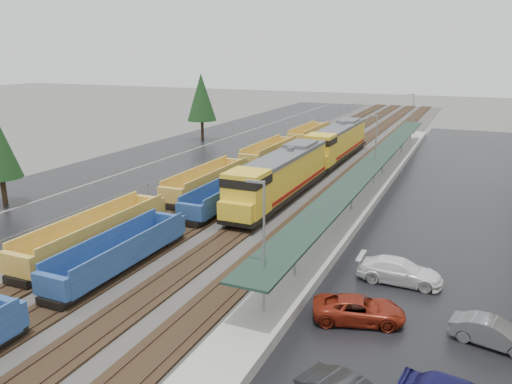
# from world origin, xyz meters

# --- Properties ---
(ballast_strip) EXTENTS (20.00, 160.00, 0.08)m
(ballast_strip) POSITION_xyz_m (0.00, 60.00, 0.04)
(ballast_strip) COLOR #302D2B
(ballast_strip) RESTS_ON ground
(trackbed) EXTENTS (14.60, 160.00, 0.22)m
(trackbed) POSITION_xyz_m (-0.00, 60.00, 0.16)
(trackbed) COLOR black
(trackbed) RESTS_ON ground
(west_parking_lot) EXTENTS (10.00, 160.00, 0.02)m
(west_parking_lot) POSITION_xyz_m (-15.00, 60.00, 0.01)
(west_parking_lot) COLOR black
(west_parking_lot) RESTS_ON ground
(west_road) EXTENTS (9.00, 160.00, 0.02)m
(west_road) POSITION_xyz_m (-25.00, 60.00, 0.01)
(west_road) COLOR black
(west_road) RESTS_ON ground
(east_commuter_lot) EXTENTS (16.00, 100.00, 0.02)m
(east_commuter_lot) POSITION_xyz_m (19.00, 50.00, 0.01)
(east_commuter_lot) COLOR black
(east_commuter_lot) RESTS_ON ground
(station_platform) EXTENTS (3.00, 80.00, 8.00)m
(station_platform) POSITION_xyz_m (9.50, 50.01, 0.73)
(station_platform) COLOR #9E9B93
(station_platform) RESTS_ON ground
(chainlink_fence) EXTENTS (0.08, 160.04, 2.02)m
(chainlink_fence) POSITION_xyz_m (-9.50, 58.44, 1.61)
(chainlink_fence) COLOR gray
(chainlink_fence) RESTS_ON ground
(tree_west_far) EXTENTS (4.84, 4.84, 11.00)m
(tree_west_far) POSITION_xyz_m (-23.00, 70.00, 7.12)
(tree_west_far) COLOR #332316
(tree_west_far) RESTS_ON ground
(locomotive_lead) EXTENTS (3.28, 21.60, 4.89)m
(locomotive_lead) POSITION_xyz_m (2.00, 41.54, 2.58)
(locomotive_lead) COLOR black
(locomotive_lead) RESTS_ON ground
(locomotive_trail) EXTENTS (3.28, 21.60, 4.89)m
(locomotive_trail) POSITION_xyz_m (2.00, 62.54, 2.58)
(locomotive_trail) COLOR black
(locomotive_trail) RESTS_ON ground
(well_string_yellow) EXTENTS (2.72, 99.91, 2.42)m
(well_string_yellow) POSITION_xyz_m (-6.00, 33.03, 1.20)
(well_string_yellow) COLOR #B79332
(well_string_yellow) RESTS_ON ground
(well_string_blue) EXTENTS (2.54, 72.59, 2.25)m
(well_string_blue) POSITION_xyz_m (-2.00, 22.35, 1.13)
(well_string_blue) COLOR navy
(well_string_blue) RESTS_ON ground
(parked_car_east_b) EXTENTS (3.65, 5.46, 1.39)m
(parked_car_east_b) POSITION_xyz_m (14.20, 22.24, 0.70)
(parked_car_east_b) COLOR maroon
(parked_car_east_b) RESTS_ON ground
(parked_car_east_c) EXTENTS (2.21, 5.35, 1.55)m
(parked_car_east_c) POSITION_xyz_m (15.50, 28.06, 0.77)
(parked_car_east_c) COLOR white
(parked_car_east_c) RESTS_ON ground
(parked_car_east_e) EXTENTS (2.27, 4.36, 1.37)m
(parked_car_east_e) POSITION_xyz_m (20.90, 22.62, 0.68)
(parked_car_east_e) COLOR #5A5C5F
(parked_car_east_e) RESTS_ON ground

